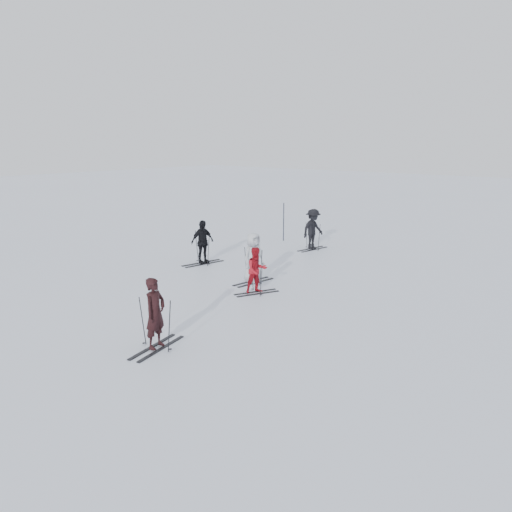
{
  "coord_description": "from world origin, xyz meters",
  "views": [
    {
      "loc": [
        10.53,
        -11.82,
        4.87
      ],
      "look_at": [
        0.0,
        1.0,
        1.0
      ],
      "focal_mm": 35.0,
      "sensor_mm": 36.0,
      "label": 1
    }
  ],
  "objects_px": {
    "skier_near_dark": "(155,314)",
    "skier_uphill_far": "(313,230)",
    "piste_marker": "(284,222)",
    "skier_red": "(257,271)",
    "skier_uphill_left": "(202,243)",
    "skier_grey": "(253,258)"
  },
  "relations": [
    {
      "from": "skier_grey",
      "to": "skier_uphill_far",
      "type": "xyz_separation_m",
      "value": [
        -1.37,
        5.88,
        0.04
      ]
    },
    {
      "from": "skier_near_dark",
      "to": "skier_uphill_far",
      "type": "height_order",
      "value": "skier_uphill_far"
    },
    {
      "from": "skier_red",
      "to": "piste_marker",
      "type": "bearing_deg",
      "value": 56.03
    },
    {
      "from": "skier_uphill_left",
      "to": "skier_near_dark",
      "type": "bearing_deg",
      "value": -131.48
    },
    {
      "from": "skier_red",
      "to": "skier_grey",
      "type": "height_order",
      "value": "skier_grey"
    },
    {
      "from": "piste_marker",
      "to": "skier_grey",
      "type": "bearing_deg",
      "value": -61.71
    },
    {
      "from": "skier_red",
      "to": "skier_uphill_left",
      "type": "distance_m",
      "value": 4.53
    },
    {
      "from": "skier_uphill_far",
      "to": "piste_marker",
      "type": "distance_m",
      "value": 2.33
    },
    {
      "from": "skier_red",
      "to": "piste_marker",
      "type": "xyz_separation_m",
      "value": [
        -4.47,
        7.55,
        0.19
      ]
    },
    {
      "from": "skier_grey",
      "to": "skier_uphill_left",
      "type": "height_order",
      "value": "skier_uphill_left"
    },
    {
      "from": "skier_near_dark",
      "to": "skier_red",
      "type": "height_order",
      "value": "skier_near_dark"
    },
    {
      "from": "skier_uphill_far",
      "to": "piste_marker",
      "type": "height_order",
      "value": "piste_marker"
    },
    {
      "from": "piste_marker",
      "to": "skier_red",
      "type": "bearing_deg",
      "value": -59.38
    },
    {
      "from": "skier_uphill_left",
      "to": "skier_uphill_far",
      "type": "distance_m",
      "value": 5.44
    },
    {
      "from": "skier_red",
      "to": "skier_uphill_far",
      "type": "distance_m",
      "value": 7.16
    },
    {
      "from": "skier_red",
      "to": "piste_marker",
      "type": "distance_m",
      "value": 8.77
    },
    {
      "from": "skier_grey",
      "to": "piste_marker",
      "type": "xyz_separation_m",
      "value": [
        -3.57,
        6.63,
        0.07
      ]
    },
    {
      "from": "skier_red",
      "to": "piste_marker",
      "type": "relative_size",
      "value": 0.79
    },
    {
      "from": "skier_grey",
      "to": "skier_uphill_far",
      "type": "bearing_deg",
      "value": 20.27
    },
    {
      "from": "skier_uphill_left",
      "to": "skier_uphill_far",
      "type": "xyz_separation_m",
      "value": [
        1.93,
        5.09,
        0.04
      ]
    },
    {
      "from": "skier_red",
      "to": "skier_grey",
      "type": "xyz_separation_m",
      "value": [
        -0.9,
        0.91,
        0.12
      ]
    },
    {
      "from": "skier_red",
      "to": "skier_grey",
      "type": "distance_m",
      "value": 1.29
    }
  ]
}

